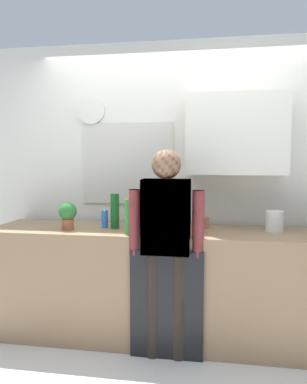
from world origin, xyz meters
The scene contains 14 objects.
ground_plane centered at (0.00, 0.00, 0.00)m, with size 8.00×8.00×0.00m, color silver.
kitchen_counter centered at (0.00, 0.30, 0.47)m, with size 3.08×0.64×0.94m, color #937251.
dishwasher_panel centered at (0.01, -0.03, 0.42)m, with size 0.56×0.02×0.84m, color black.
back_wall_assembly centered at (0.06, 0.70, 1.36)m, with size 4.68×0.42×2.60m.
coffee_maker centered at (0.01, 0.37, 1.08)m, with size 0.20×0.20×0.33m.
bottle_red_vinegar centered at (-0.21, 0.52, 1.05)m, with size 0.06×0.06×0.22m, color maroon.
bottle_green_wine centered at (-0.48, 0.29, 1.09)m, with size 0.07×0.07×0.30m, color #195923.
bottle_clear_soda centered at (-0.29, 0.08, 1.08)m, with size 0.09×0.09×0.28m, color #2D8C33.
cup_terracotta_mug centered at (0.28, 0.44, 0.98)m, with size 0.08×0.08×0.09m, color #B26647.
potted_plant centered at (-0.86, 0.19, 1.07)m, with size 0.15×0.15×0.23m.
dish_soap centered at (-0.57, 0.32, 1.02)m, with size 0.06×0.06×0.18m.
storage_canister centered at (0.85, 0.38, 1.02)m, with size 0.14×0.14×0.17m, color silver.
person_at_sink centered at (0.00, 0.00, 0.95)m, with size 0.57×0.22×1.60m.
person_guest centered at (0.00, 0.00, 0.95)m, with size 0.57×0.22×1.60m.
Camera 1 is at (0.33, -2.68, 1.53)m, focal length 33.95 mm.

